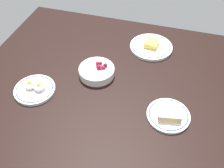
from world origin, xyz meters
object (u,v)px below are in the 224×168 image
at_px(bowl_berries, 97,71).
at_px(plate_sandwich, 169,114).
at_px(plate_eggs, 35,89).
at_px(plate_cheese, 151,46).

bearing_deg(bowl_berries, plate_sandwich, -23.15).
relative_size(plate_eggs, bowl_berries, 1.08).
height_order(plate_cheese, plate_eggs, plate_eggs).
distance_m(plate_eggs, bowl_berries, 0.28).
relative_size(plate_cheese, plate_eggs, 1.23).
bearing_deg(plate_eggs, plate_cheese, 45.36).
xyz_separation_m(plate_sandwich, plate_eggs, (-0.58, -0.02, -0.00)).
relative_size(plate_cheese, bowl_berries, 1.32).
xyz_separation_m(plate_sandwich, bowl_berries, (-0.35, 0.15, 0.01)).
distance_m(plate_cheese, bowl_berries, 0.34).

